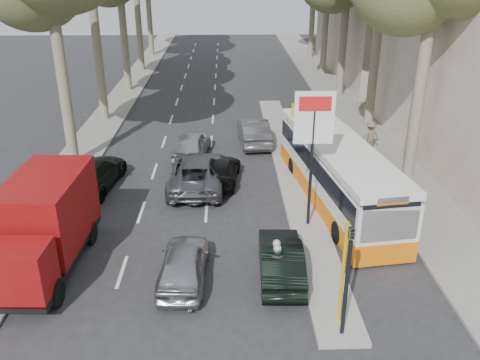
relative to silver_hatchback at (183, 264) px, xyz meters
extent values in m
plane|color=#28282B|center=(1.49, -1.43, -0.66)|extent=(120.00, 120.00, 0.00)
cube|color=gray|center=(10.09, 23.57, -0.60)|extent=(3.20, 70.00, 0.12)
cube|color=gray|center=(-6.51, 26.57, -0.60)|extent=(2.40, 64.00, 0.12)
cube|color=gray|center=(4.74, 9.57, -0.58)|extent=(1.50, 26.00, 0.16)
cylinder|color=yellow|center=(4.74, -2.43, 1.09)|extent=(0.10, 0.10, 3.50)
cylinder|color=yellow|center=(4.74, 3.57, 1.09)|extent=(0.10, 0.10, 3.50)
cylinder|color=yellow|center=(4.74, 9.57, 1.09)|extent=(0.10, 0.10, 3.50)
cylinder|color=black|center=(4.74, 3.57, 1.94)|extent=(0.12, 0.12, 5.20)
cube|color=white|center=(4.74, 3.57, 3.94)|extent=(1.50, 0.10, 2.00)
cube|color=red|center=(4.74, 3.51, 4.49)|extent=(1.20, 0.02, 0.55)
cylinder|color=black|center=(4.74, -2.93, 0.94)|extent=(0.12, 0.12, 3.20)
imported|color=black|center=(4.74, -2.93, 2.44)|extent=(0.16, 0.41, 1.00)
cylinder|color=#6B604C|center=(-6.51, 10.57, 3.54)|extent=(0.56, 0.56, 8.40)
cylinder|color=#6B604C|center=(-6.61, 18.57, 3.82)|extent=(0.56, 0.56, 8.96)
cylinder|color=#6B604C|center=(-6.41, 26.57, 3.40)|extent=(0.56, 0.56, 8.12)
cylinder|color=#6B604C|center=(-6.51, 34.57, 4.10)|extent=(0.56, 0.56, 9.52)
cylinder|color=#6B604C|center=(-6.61, 42.57, 3.68)|extent=(0.56, 0.56, 8.68)
cylinder|color=#6B604C|center=(10.49, 8.57, 3.54)|extent=(0.56, 0.56, 8.40)
cylinder|color=#6B604C|center=(10.59, 16.57, 3.96)|extent=(0.56, 0.56, 9.24)
cylinder|color=#6B604C|center=(10.39, 24.57, 3.26)|extent=(0.56, 0.56, 7.84)
cylinder|color=#6B604C|center=(10.49, 32.57, 3.82)|extent=(0.56, 0.56, 8.96)
cylinder|color=#6B604C|center=(10.59, 40.57, 3.54)|extent=(0.56, 0.56, 8.40)
imported|color=#A0A2A8|center=(0.00, 0.00, 0.00)|extent=(1.72, 3.94, 1.32)
imported|color=black|center=(3.29, 0.19, 0.01)|extent=(1.54, 4.09, 1.33)
imported|color=#52555A|center=(0.08, 7.69, 0.09)|extent=(2.59, 5.43, 1.50)
imported|color=black|center=(1.18, 8.13, -0.06)|extent=(2.17, 4.30, 1.20)
imported|color=#AEB0B7|center=(-0.40, 11.57, 0.06)|extent=(2.18, 4.37, 1.43)
imported|color=#55565D|center=(3.08, 13.67, 0.08)|extent=(1.88, 4.60, 1.48)
imported|color=black|center=(-4.81, 7.57, 0.08)|extent=(2.69, 5.30, 1.47)
cube|color=black|center=(-4.81, 0.82, -0.11)|extent=(2.45, 6.06, 0.25)
cylinder|color=black|center=(-3.91, -1.21, -0.21)|extent=(0.34, 0.91, 0.90)
cylinder|color=black|center=(-5.73, 2.66, -0.21)|extent=(0.34, 0.91, 0.90)
cylinder|color=black|center=(-3.74, 2.57, -0.21)|extent=(0.34, 0.91, 0.90)
cube|color=maroon|center=(-4.91, -1.46, 0.78)|extent=(2.25, 1.49, 1.69)
cube|color=black|center=(-4.94, -2.11, 0.98)|extent=(1.99, 0.17, 0.90)
cube|color=maroon|center=(-4.78, 1.62, 1.28)|extent=(2.47, 4.28, 2.49)
cube|color=orange|center=(6.29, 5.91, -0.14)|extent=(3.78, 10.99, 0.84)
cube|color=silver|center=(6.29, 5.91, 0.98)|extent=(3.78, 10.99, 1.41)
cube|color=black|center=(6.29, 5.91, 1.26)|extent=(3.74, 10.57, 0.80)
cube|color=silver|center=(6.29, 5.91, 2.01)|extent=(3.78, 10.99, 0.28)
cube|color=black|center=(7.02, 0.60, 1.12)|extent=(2.05, 0.34, 1.41)
cube|color=orange|center=(7.02, 0.60, 1.94)|extent=(1.12, 0.21, 0.30)
cylinder|color=black|center=(5.71, 2.35, -0.24)|extent=(0.38, 0.93, 0.90)
cylinder|color=black|center=(7.80, 2.64, -0.24)|extent=(0.38, 0.93, 0.90)
cylinder|color=black|center=(4.81, 8.97, -0.24)|extent=(0.38, 0.93, 0.90)
cylinder|color=black|center=(6.89, 9.26, -0.24)|extent=(0.38, 0.93, 0.90)
cylinder|color=black|center=(3.03, -1.36, -0.36)|extent=(0.12, 0.61, 0.61)
cylinder|color=black|center=(3.09, 0.07, -0.36)|extent=(0.12, 0.61, 0.61)
cylinder|color=silver|center=(3.04, -1.29, 0.01)|extent=(0.07, 0.38, 0.76)
cube|color=black|center=(3.06, -0.60, -0.23)|extent=(0.24, 0.72, 0.29)
cube|color=black|center=(3.06, -0.79, 0.02)|extent=(0.30, 0.44, 0.21)
cube|color=black|center=(3.07, -0.31, -0.03)|extent=(0.29, 0.63, 0.11)
cylinder|color=silver|center=(3.04, -1.24, 0.31)|extent=(0.59, 0.06, 0.04)
imported|color=black|center=(3.06, -0.60, 0.19)|extent=(0.60, 0.40, 1.60)
imported|color=black|center=(3.08, -0.22, 0.14)|extent=(0.74, 0.43, 1.50)
sphere|color=#B2B2B7|center=(3.06, -0.65, 0.94)|extent=(0.27, 0.27, 0.27)
sphere|color=#B2B2B7|center=(3.08, -0.25, 0.88)|extent=(0.27, 0.27, 0.27)
imported|color=#493753|center=(8.69, 4.66, 0.32)|extent=(1.01, 1.09, 1.72)
imported|color=#6A5E4F|center=(9.43, 11.93, 0.31)|extent=(1.18, 0.75, 1.70)
camera|label=1|loc=(1.48, -14.41, 9.43)|focal=38.00mm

